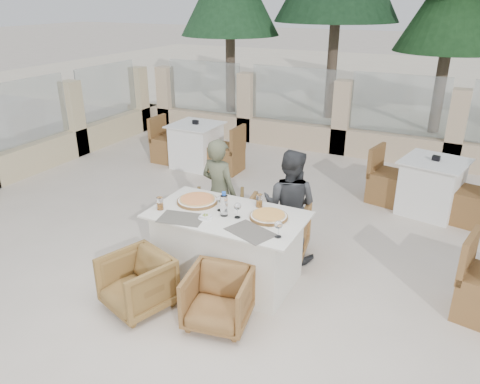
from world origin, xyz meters
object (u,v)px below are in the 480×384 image
at_px(dining_table, 227,247).
at_px(armchair_near_left, 137,283).
at_px(wine_glass_corner, 278,228).
at_px(pizza_left, 197,200).
at_px(beer_glass_right, 259,201).
at_px(water_bottle, 224,204).
at_px(wine_glass_near, 237,209).
at_px(armchair_far_left, 220,214).
at_px(beer_glass_left, 160,203).
at_px(pizza_right, 269,216).
at_px(diner_right, 290,205).
at_px(diner_left, 219,193).
at_px(armchair_far_right, 276,230).
at_px(wine_glass_centre, 220,202).
at_px(olive_dish, 205,216).
at_px(bg_table_b, 431,187).
at_px(armchair_near_right, 218,298).
at_px(bg_table_a, 196,145).

relative_size(dining_table, armchair_near_left, 2.65).
relative_size(wine_glass_corner, armchair_near_left, 0.30).
height_order(pizza_left, beer_glass_right, beer_glass_right).
bearing_deg(water_bottle, wine_glass_near, 6.58).
distance_m(dining_table, armchair_far_left, 1.01).
bearing_deg(pizza_left, beer_glass_left, -128.31).
height_order(beer_glass_right, armchair_far_left, beer_glass_right).
distance_m(pizza_right, water_bottle, 0.47).
relative_size(pizza_left, diner_right, 0.33).
height_order(pizza_left, diner_right, diner_right).
distance_m(wine_glass_near, diner_left, 0.94).
height_order(water_bottle, diner_right, diner_right).
bearing_deg(armchair_far_right, wine_glass_near, 69.04).
height_order(wine_glass_centre, olive_dish, wine_glass_centre).
height_order(pizza_right, diner_right, diner_right).
bearing_deg(armchair_far_right, diner_left, -9.27).
relative_size(wine_glass_near, bg_table_b, 0.11).
bearing_deg(wine_glass_corner, armchair_far_right, 112.63).
bearing_deg(bg_table_b, armchair_near_right, -101.53).
xyz_separation_m(water_bottle, wine_glass_centre, (-0.10, 0.09, -0.04)).
distance_m(dining_table, armchair_near_right, 0.76).
bearing_deg(olive_dish, bg_table_b, 56.80).
bearing_deg(armchair_far_left, pizza_left, 75.41).
relative_size(pizza_left, diner_left, 0.33).
height_order(wine_glass_centre, diner_left, diner_left).
height_order(wine_glass_near, armchair_far_left, wine_glass_near).
relative_size(dining_table, bg_table_b, 0.98).
height_order(pizza_right, wine_glass_near, wine_glass_near).
bearing_deg(olive_dish, pizza_right, 26.26).
distance_m(wine_glass_near, wine_glass_corner, 0.56).
distance_m(beer_glass_right, bg_table_a, 3.61).
bearing_deg(wine_glass_corner, beer_glass_right, 128.88).
relative_size(pizza_left, wine_glass_near, 2.38).
relative_size(beer_glass_left, armchair_near_right, 0.23).
height_order(wine_glass_corner, diner_right, diner_right).
height_order(pizza_left, bg_table_a, pizza_left).
height_order(pizza_right, wine_glass_centre, wine_glass_centre).
height_order(wine_glass_centre, bg_table_a, wine_glass_centre).
distance_m(pizza_left, beer_glass_left, 0.42).
distance_m(pizza_right, armchair_near_left, 1.45).
height_order(wine_glass_centre, beer_glass_left, wine_glass_centre).
xyz_separation_m(wine_glass_near, armchair_near_right, (0.14, -0.67, -0.59)).
height_order(beer_glass_left, bg_table_a, beer_glass_left).
height_order(pizza_right, wine_glass_corner, wine_glass_corner).
relative_size(water_bottle, olive_dish, 2.38).
xyz_separation_m(pizza_left, wine_glass_centre, (0.32, -0.07, 0.06)).
distance_m(pizza_right, beer_glass_right, 0.29).
relative_size(pizza_right, bg_table_a, 0.23).
height_order(beer_glass_right, armchair_near_left, beer_glass_right).
relative_size(dining_table, wine_glass_centre, 8.70).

